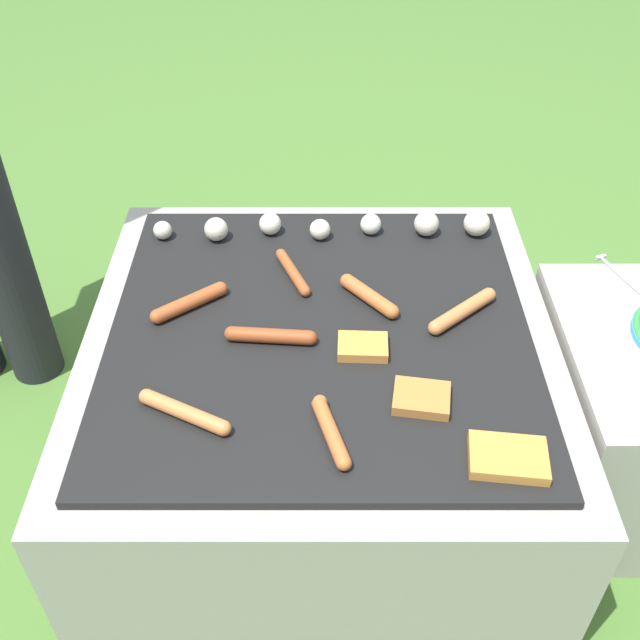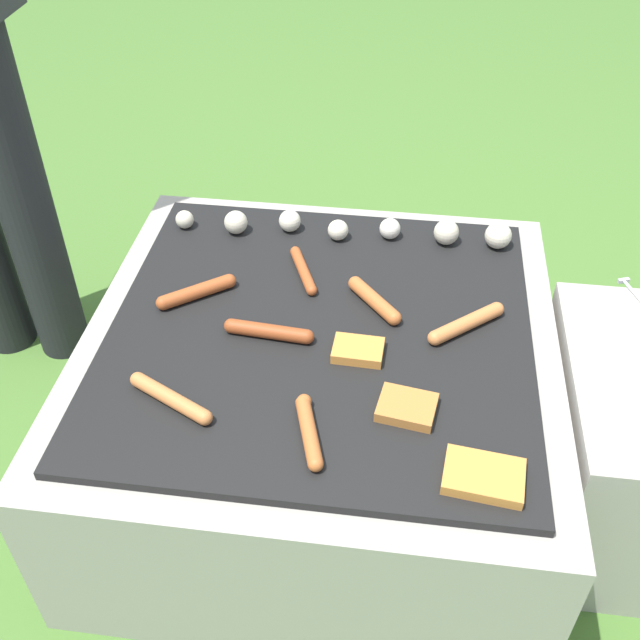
% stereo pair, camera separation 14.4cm
% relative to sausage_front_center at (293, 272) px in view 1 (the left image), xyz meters
% --- Properties ---
extents(ground_plane, '(14.00, 14.00, 0.00)m').
position_rel_sausage_front_center_xyz_m(ground_plane, '(0.06, -0.16, -0.42)').
color(ground_plane, '#47702D').
extents(grill, '(0.92, 0.92, 0.41)m').
position_rel_sausage_front_center_xyz_m(grill, '(0.06, -0.16, -0.22)').
color(grill, '#9E998E').
rests_on(grill, ground_plane).
extents(sausage_front_center, '(0.08, 0.15, 0.02)m').
position_rel_sausage_front_center_xyz_m(sausage_front_center, '(0.00, 0.00, 0.00)').
color(sausage_front_center, '#A34C23').
rests_on(sausage_front_center, grill).
extents(sausage_back_right, '(0.15, 0.13, 0.03)m').
position_rel_sausage_front_center_xyz_m(sausage_back_right, '(0.34, -0.13, 0.00)').
color(sausage_back_right, '#C6753D').
rests_on(sausage_back_right, grill).
extents(sausage_front_right, '(0.17, 0.10, 0.03)m').
position_rel_sausage_front_center_xyz_m(sausage_front_right, '(-0.17, -0.40, 0.00)').
color(sausage_front_right, '#C6753D').
rests_on(sausage_front_right, grill).
extents(sausage_back_left, '(0.18, 0.04, 0.03)m').
position_rel_sausage_front_center_xyz_m(sausage_back_left, '(-0.04, -0.20, 0.00)').
color(sausage_back_left, '#93421E').
rests_on(sausage_back_left, grill).
extents(sausage_mid_right, '(0.07, 0.16, 0.03)m').
position_rel_sausage_front_center_xyz_m(sausage_mid_right, '(0.08, -0.44, 0.00)').
color(sausage_mid_right, '#B7602D').
rests_on(sausage_mid_right, grill).
extents(sausage_back_center, '(0.14, 0.12, 0.03)m').
position_rel_sausage_front_center_xyz_m(sausage_back_center, '(-0.20, -0.10, 0.00)').
color(sausage_back_center, '#A34C23').
rests_on(sausage_back_center, grill).
extents(sausage_mid_left, '(0.11, 0.13, 0.03)m').
position_rel_sausage_front_center_xyz_m(sausage_mid_left, '(0.16, -0.08, 0.00)').
color(sausage_mid_left, '#B7602D').
rests_on(sausage_mid_left, grill).
extents(bread_slice_right, '(0.13, 0.10, 0.02)m').
position_rel_sausage_front_center_xyz_m(bread_slice_right, '(0.36, -0.49, -0.00)').
color(bread_slice_right, '#D18438').
rests_on(bread_slice_right, grill).
extents(bread_slice_left, '(0.11, 0.09, 0.02)m').
position_rel_sausage_front_center_xyz_m(bread_slice_left, '(0.23, -0.36, -0.00)').
color(bread_slice_left, '#B27033').
rests_on(bread_slice_left, grill).
extents(bread_slice_center, '(0.10, 0.07, 0.02)m').
position_rel_sausage_front_center_xyz_m(bread_slice_center, '(0.14, -0.23, -0.00)').
color(bread_slice_center, '#D18438').
rests_on(bread_slice_center, grill).
extents(mushroom_row, '(0.75, 0.08, 0.06)m').
position_rel_sausage_front_center_xyz_m(mushroom_row, '(0.11, 0.15, 0.01)').
color(mushroom_row, beige).
rests_on(mushroom_row, grill).
extents(fork_utensil, '(0.09, 0.20, 0.01)m').
position_rel_sausage_front_center_xyz_m(fork_utensil, '(0.70, -0.02, -0.01)').
color(fork_utensil, silver).
rests_on(fork_utensil, side_ledge).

